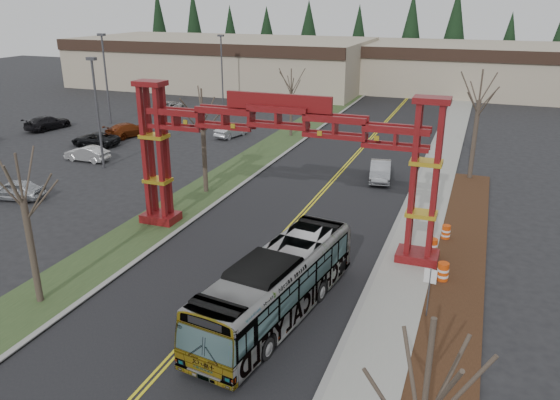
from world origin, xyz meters
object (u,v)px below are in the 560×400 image
at_px(gateway_arch, 278,141).
at_px(silver_sedan, 380,171).
at_px(parked_car_far_b, 168,107).
at_px(parked_car_far_a, 231,131).
at_px(parked_car_near_a, 15,190).
at_px(parked_car_near_b, 87,154).
at_px(barrel_mid, 432,247).
at_px(light_pole_far, 222,65).
at_px(parked_car_near_c, 95,139).
at_px(bare_tree_median_far, 291,89).
at_px(transit_bus, 277,285).
at_px(light_pole_near, 97,106).
at_px(bare_tree_median_near, 23,199).
at_px(street_sign, 430,283).
at_px(barrel_south, 443,273).
at_px(barrel_north, 446,233).
at_px(parked_car_far_c, 48,123).
at_px(light_pole_mid, 105,72).
at_px(bare_tree_median_mid, 203,120).
at_px(parked_car_mid_a, 128,130).
at_px(bare_tree_right_far, 479,101).
at_px(retail_building_west, 223,62).

bearing_deg(gateway_arch, silver_sedan, 75.81).
bearing_deg(parked_car_far_b, parked_car_far_a, -30.98).
height_order(parked_car_near_a, parked_car_near_b, parked_car_near_a).
height_order(parked_car_near_b, barrel_mid, parked_car_near_b).
relative_size(silver_sedan, light_pole_far, 0.49).
relative_size(parked_car_near_c, bare_tree_median_far, 0.67).
relative_size(bare_tree_median_far, barrel_mid, 6.83).
height_order(transit_bus, light_pole_near, light_pole_near).
height_order(bare_tree_median_near, street_sign, bare_tree_median_near).
height_order(light_pole_near, barrel_mid, light_pole_near).
height_order(transit_bus, barrel_mid, transit_bus).
xyz_separation_m(transit_bus, parked_car_near_a, (-22.73, 7.66, -0.83)).
xyz_separation_m(parked_car_near_a, bare_tree_median_near, (11.92, -10.43, 4.44)).
distance_m(parked_car_near_c, barrel_south, 37.55).
height_order(bare_tree_median_far, barrel_north, bare_tree_median_far).
height_order(parked_car_far_a, bare_tree_median_far, bare_tree_median_far).
xyz_separation_m(parked_car_near_c, parked_car_far_c, (-9.37, 3.96, 0.11)).
height_order(gateway_arch, parked_car_far_a, gateway_arch).
bearing_deg(parked_car_far_b, light_pole_mid, -107.06).
height_order(silver_sedan, barrel_north, silver_sedan).
xyz_separation_m(gateway_arch, light_pole_mid, (-29.34, 23.38, -0.28)).
relative_size(light_pole_far, barrel_north, 9.78).
bearing_deg(bare_tree_median_near, bare_tree_median_mid, 90.00).
bearing_deg(parked_car_far_b, street_sign, -42.53).
distance_m(transit_bus, light_pole_mid, 44.88).
distance_m(parked_car_near_b, parked_car_near_c, 5.41).
height_order(parked_car_near_a, bare_tree_median_near, bare_tree_median_near).
distance_m(parked_car_mid_a, bare_tree_median_near, 33.29).
bearing_deg(bare_tree_median_mid, parked_car_near_a, -152.88).
xyz_separation_m(street_sign, barrel_north, (0.08, 8.94, -1.27)).
bearing_deg(parked_car_near_a, bare_tree_right_far, 107.26).
bearing_deg(parked_car_near_b, barrel_mid, 74.43).
bearing_deg(bare_tree_median_far, parked_car_far_b, 161.34).
relative_size(parked_car_near_b, bare_tree_median_near, 0.56).
distance_m(silver_sedan, parked_car_far_b, 34.70).
relative_size(retail_building_west, bare_tree_median_near, 6.37).
distance_m(bare_tree_right_far, barrel_north, 13.97).
distance_m(parked_car_mid_a, parked_car_far_c, 10.16).
relative_size(parked_car_near_c, bare_tree_median_near, 0.64).
height_order(bare_tree_median_mid, light_pole_mid, light_pole_mid).
relative_size(parked_car_far_a, parked_car_far_b, 0.87).
xyz_separation_m(parked_car_near_a, light_pole_mid, (-9.42, 23.38, 4.99)).
bearing_deg(transit_bus, parked_car_near_b, 152.56).
xyz_separation_m(transit_bus, bare_tree_right_far, (7.19, 23.88, 4.62)).
distance_m(gateway_arch, retail_building_west, 61.78).
bearing_deg(parked_car_near_b, transit_bus, 54.94).
relative_size(parked_car_mid_a, parked_car_far_c, 0.97).
bearing_deg(parked_car_near_a, bare_tree_median_near, 37.60).
bearing_deg(bare_tree_median_mid, barrel_north, -8.63).
relative_size(gateway_arch, light_pole_near, 2.01).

